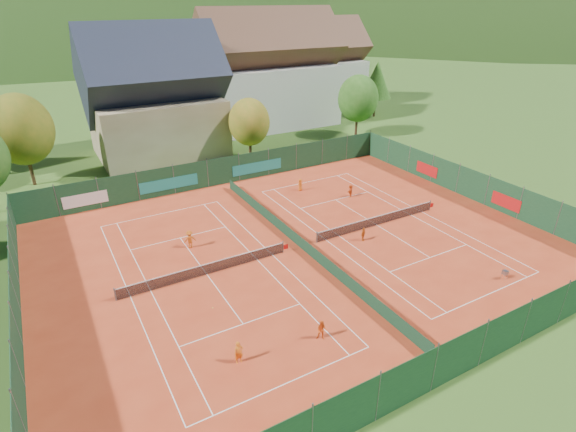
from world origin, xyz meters
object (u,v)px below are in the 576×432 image
(player_right_far_a, at_px, (300,185))
(player_right_far_b, at_px, (350,191))
(player_left_far, at_px, (190,239))
(player_left_mid, at_px, (322,330))
(player_left_near, at_px, (239,352))
(chalet, at_px, (155,102))
(hotel_block_a, at_px, (269,77))
(hotel_block_b, at_px, (317,69))
(player_right_near, at_px, (363,234))
(ball_hopper, at_px, (505,272))

(player_right_far_a, distance_m, player_right_far_b, 5.31)
(player_right_far_a, bearing_deg, player_left_far, 1.51)
(player_left_mid, height_order, player_left_far, player_left_far)
(player_left_mid, bearing_deg, player_left_near, -148.45)
(chalet, distance_m, hotel_block_a, 19.94)
(chalet, height_order, player_left_near, chalet)
(hotel_block_a, height_order, player_left_near, hotel_block_a)
(hotel_block_a, relative_size, hotel_block_b, 1.25)
(player_right_far_a, xyz_separation_m, player_right_far_b, (3.59, -3.91, 0.00))
(hotel_block_b, distance_m, player_left_mid, 64.31)
(player_left_far, bearing_deg, chalet, -98.05)
(player_left_mid, relative_size, player_right_far_a, 1.02)
(hotel_block_a, bearing_deg, player_left_near, -119.45)
(hotel_block_a, distance_m, player_right_near, 39.72)
(hotel_block_b, bearing_deg, ball_hopper, -109.53)
(player_left_mid, bearing_deg, chalet, 127.16)
(chalet, height_order, player_right_far_b, chalet)
(player_left_near, xyz_separation_m, player_right_far_b, (19.32, 15.57, -0.06))
(player_left_near, height_order, player_left_mid, player_left_near)
(hotel_block_a, relative_size, player_right_far_b, 16.68)
(hotel_block_a, bearing_deg, player_right_far_b, -101.86)
(player_left_far, height_order, player_right_far_a, player_left_far)
(player_left_far, xyz_separation_m, player_right_far_a, (13.93, 5.82, -0.12))
(chalet, relative_size, player_right_far_b, 12.51)
(chalet, xyz_separation_m, player_left_near, (-6.55, -39.24, -5.92))
(hotel_block_b, xyz_separation_m, player_right_far_a, (-23.82, -33.76, -5.97))
(hotel_block_b, relative_size, player_right_far_a, 13.41)
(player_left_mid, distance_m, player_right_near, 12.76)
(hotel_block_b, xyz_separation_m, player_left_near, (-39.55, -53.24, -5.91))
(chalet, distance_m, player_right_far_b, 27.55)
(ball_hopper, distance_m, player_right_near, 10.93)
(hotel_block_a, distance_m, ball_hopper, 47.99)
(player_left_far, bearing_deg, player_left_mid, 105.16)
(ball_hopper, height_order, player_left_mid, player_left_mid)
(hotel_block_b, height_order, player_left_near, hotel_block_b)
(chalet, relative_size, player_right_near, 13.63)
(chalet, height_order, player_left_mid, chalet)
(player_right_far_a, bearing_deg, player_left_near, 29.93)
(player_left_mid, relative_size, player_left_far, 0.86)
(chalet, relative_size, player_left_mid, 12.37)
(chalet, distance_m, player_right_far_a, 22.59)
(chalet, distance_m, ball_hopper, 43.73)
(hotel_block_a, distance_m, hotel_block_b, 16.14)
(chalet, distance_m, player_left_mid, 40.40)
(player_left_far, bearing_deg, ball_hopper, 141.84)
(chalet, height_order, ball_hopper, chalet)
(hotel_block_b, distance_m, player_left_far, 55.00)
(chalet, xyz_separation_m, ball_hopper, (13.44, -41.17, -6.07))
(player_right_near, xyz_separation_m, player_right_far_a, (1.02, 11.84, 0.05))
(hotel_block_b, relative_size, player_right_near, 14.54)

